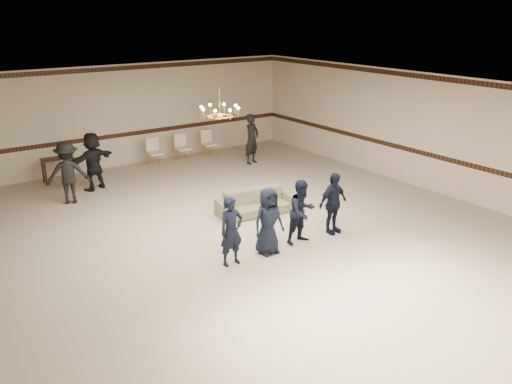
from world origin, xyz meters
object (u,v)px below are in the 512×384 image
adult_right (252,139)px  boy_b (268,221)px  settee (257,202)px  banquet_chair_mid (183,148)px  banquet_chair_right (209,144)px  chandelier (220,102)px  boy_d (333,203)px  boy_a (231,231)px  boy_c (302,212)px  console_table (58,170)px  adult_left (68,173)px  banquet_chair_left (155,153)px  adult_mid (93,161)px

adult_right → boy_b: bearing=-143.4°
settee → banquet_chair_mid: (0.70, 5.20, 0.17)m
boy_b → banquet_chair_right: (2.82, 7.16, -0.24)m
chandelier → boy_d: bearing=-48.6°
banquet_chair_mid → banquet_chair_right: (1.00, 0.00, 0.00)m
boy_a → adult_right: size_ratio=0.87×
boy_c → settee: (0.22, 1.96, -0.41)m
chandelier → console_table: size_ratio=1.07×
adult_left → adult_right: same height
boy_b → settee: (1.12, 1.96, -0.41)m
adult_right → banquet_chair_left: adult_right is taller
banquet_chair_right → boy_a: bearing=-114.0°
console_table → adult_right: bearing=-13.7°
boy_a → adult_mid: 6.14m
chandelier → boy_c: chandelier is taller
adult_mid → boy_a: bearing=77.5°
boy_c → adult_right: adult_right is taller
adult_right → console_table: adult_right is taller
adult_left → adult_mid: size_ratio=1.00×
console_table → boy_d: bearing=-59.2°
adult_right → banquet_chair_mid: 2.31m
console_table → adult_mid: bearing=-60.3°
banquet_chair_mid → banquet_chair_left: bearing=-178.2°
boy_c → adult_left: adult_left is taller
chandelier → adult_right: (3.49, 3.76, -2.06)m
boy_b → adult_mid: (-1.53, 6.10, 0.11)m
banquet_chair_left → banquet_chair_right: size_ratio=1.00×
adult_mid → chandelier: bearing=92.8°
adult_mid → adult_right: 5.12m
boy_a → boy_d: same height
boy_c → banquet_chair_right: size_ratio=1.52×
chandelier → boy_d: (1.71, -1.94, -2.17)m
boy_c → adult_left: size_ratio=0.87×
chandelier → settee: (1.03, 0.02, -2.58)m
adult_left → console_table: adult_left is taller
chandelier → banquet_chair_mid: (1.73, 5.22, -2.41)m
boy_d → chandelier: bearing=127.1°
boy_d → adult_left: bearing=123.7°
boy_a → boy_b: size_ratio=1.00×
adult_mid → banquet_chair_right: 4.49m
boy_c → console_table: bearing=110.6°
boy_c → adult_right: size_ratio=0.87×
adult_right → adult_mid: bearing=154.2°
boy_d → adult_mid: (-3.33, 6.10, 0.11)m
boy_b → boy_a: bearing=-179.0°
adult_mid → console_table: adult_mid is taller
boy_a → chandelier: bearing=63.0°
boy_b → adult_right: adult_right is taller
boy_c → banquet_chair_right: (1.92, 7.16, -0.24)m
boy_c → banquet_chair_left: bearing=88.5°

